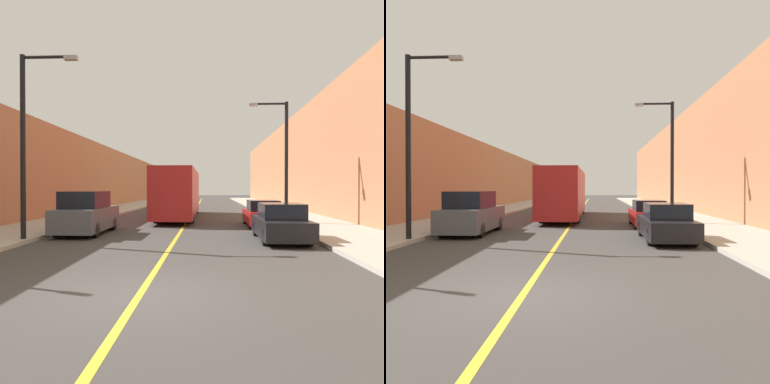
% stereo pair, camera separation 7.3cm
% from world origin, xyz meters
% --- Properties ---
extents(ground_plane, '(200.00, 200.00, 0.00)m').
position_xyz_m(ground_plane, '(0.00, 0.00, 0.00)').
color(ground_plane, '#3F3D3A').
extents(sidewalk_left, '(3.93, 72.00, 0.15)m').
position_xyz_m(sidewalk_left, '(-7.48, 30.00, 0.08)').
color(sidewalk_left, '#B2AA9E').
rests_on(sidewalk_left, ground).
extents(sidewalk_right, '(3.93, 72.00, 0.15)m').
position_xyz_m(sidewalk_right, '(7.48, 30.00, 0.08)').
color(sidewalk_right, '#B2AA9E').
rests_on(sidewalk_right, ground).
extents(building_row_left, '(4.00, 72.00, 6.54)m').
position_xyz_m(building_row_left, '(-11.45, 30.00, 3.27)').
color(building_row_left, '#B2724C').
rests_on(building_row_left, ground).
extents(building_row_right, '(4.00, 72.00, 9.10)m').
position_xyz_m(building_row_right, '(11.45, 30.00, 4.55)').
color(building_row_right, '#B2724C').
rests_on(building_row_right, ground).
extents(road_center_line, '(0.16, 72.00, 0.01)m').
position_xyz_m(road_center_line, '(0.00, 30.00, 0.00)').
color(road_center_line, gold).
rests_on(road_center_line, ground).
extents(bus, '(2.46, 12.92, 3.35)m').
position_xyz_m(bus, '(-0.75, 19.11, 1.79)').
color(bus, '#AD1E1E').
rests_on(bus, ground).
extents(parked_suv_left, '(1.88, 4.67, 1.97)m').
position_xyz_m(parked_suv_left, '(-4.29, 9.73, 0.91)').
color(parked_suv_left, '#51565B').
rests_on(parked_suv_left, ground).
extents(car_right_near, '(1.82, 4.51, 1.51)m').
position_xyz_m(car_right_near, '(4.26, 7.86, 0.68)').
color(car_right_near, black).
rests_on(car_right_near, ground).
extents(car_right_mid, '(1.79, 4.66, 1.45)m').
position_xyz_m(car_right_mid, '(4.34, 13.45, 0.66)').
color(car_right_mid, maroon).
rests_on(car_right_mid, ground).
extents(street_lamp_left, '(2.26, 0.24, 7.11)m').
position_xyz_m(street_lamp_left, '(-5.63, 6.83, 4.19)').
color(street_lamp_left, black).
rests_on(street_lamp_left, sidewalk_left).
extents(street_lamp_right, '(2.26, 0.24, 6.90)m').
position_xyz_m(street_lamp_right, '(5.62, 14.34, 4.09)').
color(street_lamp_right, black).
rests_on(street_lamp_right, sidewalk_right).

